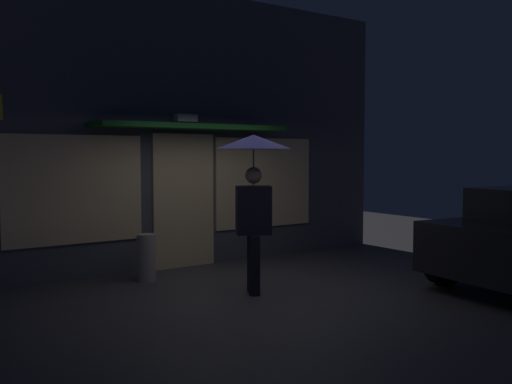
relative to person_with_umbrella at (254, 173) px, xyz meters
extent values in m
plane|color=#423F44|center=(0.08, -0.04, -1.62)|extent=(18.00, 18.00, 0.00)
cube|color=#4C4C56|center=(0.08, 2.31, 0.65)|extent=(8.35, 0.30, 4.54)
cube|color=#F9D199|center=(0.08, 2.14, -0.52)|extent=(1.10, 0.04, 2.20)
cube|color=#F9D199|center=(-1.71, 2.14, -0.27)|extent=(2.05, 0.04, 1.60)
cube|color=#F9D199|center=(1.71, 2.14, -0.27)|extent=(2.05, 0.04, 1.60)
cube|color=white|center=(0.08, 2.06, 0.83)|extent=(0.36, 0.16, 0.12)
cube|color=#144C19|center=(0.08, 1.81, 0.68)|extent=(3.20, 0.70, 0.08)
cylinder|color=black|center=(-0.04, -0.09, -1.22)|extent=(0.15, 0.15, 0.80)
cylinder|color=black|center=(0.04, 0.09, -1.22)|extent=(0.15, 0.15, 0.80)
cube|color=black|center=(0.00, 0.00, -0.49)|extent=(0.52, 0.42, 0.65)
cube|color=silver|center=(0.06, -0.12, -0.49)|extent=(0.13, 0.08, 0.52)
cube|color=navy|center=(0.06, -0.12, -0.51)|extent=(0.06, 0.04, 0.41)
sphere|color=tan|center=(0.00, 0.00, -0.03)|extent=(0.22, 0.22, 0.22)
cylinder|color=slate|center=(0.00, 0.00, 0.02)|extent=(0.02, 0.02, 0.97)
cone|color=#14144C|center=(0.00, 0.00, 0.41)|extent=(1.02, 1.02, 0.19)
cylinder|color=black|center=(2.53, -1.13, -1.30)|extent=(0.66, 0.28, 0.64)
cylinder|color=#B2A899|center=(-0.87, 1.52, -1.27)|extent=(0.28, 0.28, 0.69)
camera|label=1|loc=(-4.25, -6.17, 0.26)|focal=39.77mm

